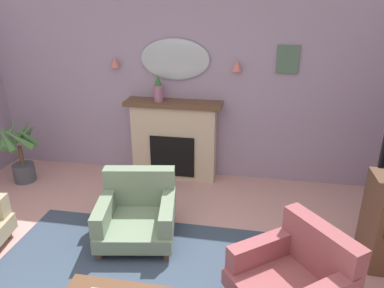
% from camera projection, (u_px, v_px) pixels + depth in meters
% --- Properties ---
extents(wall_back, '(6.97, 0.10, 2.64)m').
position_uv_depth(wall_back, '(195.00, 87.00, 5.12)').
color(wall_back, '#9E8CA8').
rests_on(wall_back, ground).
extents(fireplace, '(1.36, 0.36, 1.16)m').
position_uv_depth(fireplace, '(174.00, 141.00, 5.24)').
color(fireplace, beige).
rests_on(fireplace, ground).
extents(mantel_vase_left, '(0.13, 0.13, 0.38)m').
position_uv_depth(mantel_vase_left, '(158.00, 89.00, 4.96)').
color(mantel_vase_left, '#9E6084').
rests_on(mantel_vase_left, fireplace).
extents(wall_mirror, '(0.96, 0.06, 0.56)m').
position_uv_depth(wall_mirror, '(175.00, 60.00, 4.94)').
color(wall_mirror, '#B2BCC6').
extents(wall_sconce_left, '(0.14, 0.14, 0.14)m').
position_uv_depth(wall_sconce_left, '(115.00, 62.00, 5.06)').
color(wall_sconce_left, '#D17066').
extents(wall_sconce_right, '(0.14, 0.14, 0.14)m').
position_uv_depth(wall_sconce_right, '(237.00, 66.00, 4.78)').
color(wall_sconce_right, '#D17066').
extents(framed_picture, '(0.28, 0.03, 0.36)m').
position_uv_depth(framed_picture, '(288.00, 59.00, 4.69)').
color(framed_picture, '#4C6B56').
extents(armchair_by_coffee_table, '(0.93, 0.94, 0.71)m').
position_uv_depth(armchair_by_coffee_table, '(138.00, 211.00, 3.99)').
color(armchair_by_coffee_table, gray).
rests_on(armchair_by_coffee_table, ground).
extents(armchair_in_corner, '(1.14, 1.14, 0.71)m').
position_uv_depth(armchair_in_corner, '(296.00, 274.00, 3.07)').
color(armchair_in_corner, '#934C51').
rests_on(armchair_in_corner, ground).
extents(potted_plant_corner_palm, '(0.59, 0.59, 0.91)m').
position_uv_depth(potted_plant_corner_palm, '(20.00, 150.00, 5.14)').
color(potted_plant_corner_palm, '#474C56').
rests_on(potted_plant_corner_palm, ground).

